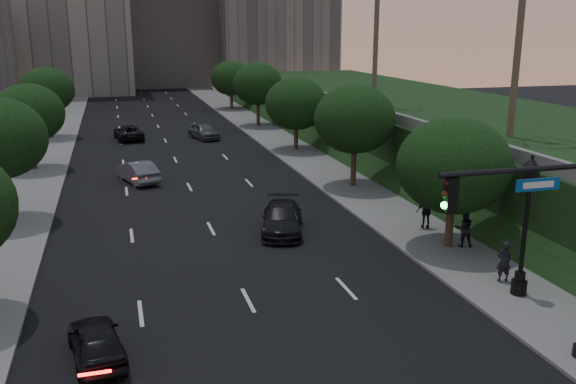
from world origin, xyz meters
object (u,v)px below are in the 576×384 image
object	(u,v)px
sedan_near_right	(282,218)
pedestrian_c	(427,211)
pedestrian_b	(464,228)
sedan_near_left	(96,341)
sedan_far_left	(128,133)
traffic_signal_mast	(565,254)
sedan_far_right	(204,131)
pedestrian_a	(504,261)
sedan_mid_left	(138,172)
street_lamp	(525,233)

from	to	relation	value
sedan_near_right	pedestrian_c	world-z (taller)	pedestrian_c
pedestrian_b	pedestrian_c	world-z (taller)	pedestrian_c
sedan_near_left	sedan_far_left	world-z (taller)	sedan_far_left
traffic_signal_mast	sedan_far_right	distance (m)	43.43
sedan_far_right	pedestrian_b	distance (m)	34.03
traffic_signal_mast	sedan_near_left	size ratio (longest dim) A/B	1.88
pedestrian_a	sedan_far_left	bearing A→B (deg)	-64.40
traffic_signal_mast	sedan_mid_left	bearing A→B (deg)	112.07
traffic_signal_mast	pedestrian_a	bearing A→B (deg)	68.65
traffic_signal_mast	sedan_far_left	size ratio (longest dim) A/B	1.41
sedan_far_right	pedestrian_c	distance (m)	31.09
street_lamp	sedan_near_left	size ratio (longest dim) A/B	1.51
pedestrian_b	sedan_mid_left	bearing A→B (deg)	-32.94
sedan_mid_left	sedan_far_right	xyz separation A→B (m)	(6.75, 15.63, 0.02)
sedan_far_right	traffic_signal_mast	bearing A→B (deg)	-98.76
sedan_mid_left	sedan_far_right	size ratio (longest dim) A/B	1.00
pedestrian_c	sedan_mid_left	bearing A→B (deg)	-35.03
sedan_mid_left	sedan_near_right	distance (m)	14.40
sedan_near_left	sedan_far_right	xyz separation A→B (m)	(9.04, 38.87, 0.13)
sedan_mid_left	sedan_far_right	bearing A→B (deg)	-131.21
street_lamp	pedestrian_b	world-z (taller)	street_lamp
sedan_far_left	sedan_near_right	size ratio (longest dim) A/B	1.01
street_lamp	pedestrian_b	size ratio (longest dim) A/B	3.18
sedan_near_right	pedestrian_b	world-z (taller)	pedestrian_b
sedan_far_right	pedestrian_c	bearing A→B (deg)	-91.59
sedan_mid_left	pedestrian_a	bearing A→B (deg)	103.91
pedestrian_b	sedan_near_left	bearing A→B (deg)	37.35
sedan_mid_left	sedan_far_left	bearing A→B (deg)	-107.55
traffic_signal_mast	sedan_mid_left	distance (m)	29.80
traffic_signal_mast	street_lamp	distance (m)	5.14
sedan_far_left	sedan_near_right	xyz separation A→B (m)	(6.68, -29.89, 0.02)
traffic_signal_mast	pedestrian_c	distance (m)	13.34
sedan_near_left	pedestrian_a	distance (m)	15.78
sedan_near_left	sedan_mid_left	distance (m)	23.35
street_lamp	sedan_near_right	bearing A→B (deg)	123.37
sedan_near_left	sedan_far_right	bearing A→B (deg)	-112.34
sedan_near_right	pedestrian_a	world-z (taller)	pedestrian_a
sedan_far_left	sedan_mid_left	bearing A→B (deg)	83.65
pedestrian_a	sedan_near_right	bearing A→B (deg)	-46.07
sedan_near_left	pedestrian_a	xyz separation A→B (m)	(15.70, 1.57, 0.37)
sedan_far_left	sedan_near_right	bearing A→B (deg)	95.97
sedan_far_right	sedan_near_left	bearing A→B (deg)	-117.67
traffic_signal_mast	sedan_near_right	distance (m)	15.65
traffic_signal_mast	pedestrian_c	bearing A→B (deg)	78.55
street_lamp	sedan_mid_left	distance (m)	26.54
street_lamp	sedan_far_left	world-z (taller)	street_lamp
sedan_mid_left	pedestrian_c	size ratio (longest dim) A/B	2.51
sedan_far_right	pedestrian_a	xyz separation A→B (m)	(6.66, -37.30, 0.24)
sedan_far_right	pedestrian_a	world-z (taller)	pedestrian_a
sedan_far_left	pedestrian_a	bearing A→B (deg)	102.56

